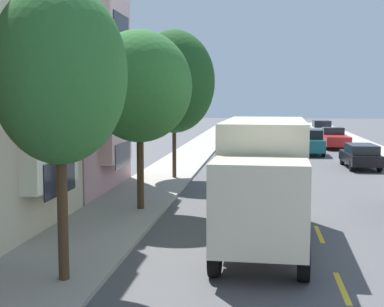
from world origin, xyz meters
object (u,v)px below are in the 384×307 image
parked_wagon_charcoal (236,134)px  parked_suv_white (321,129)px  delivery_box_truck (264,176)px  street_tree_nearest (59,75)px  parked_wagon_black (361,155)px  street_tree_second (140,87)px  street_tree_third (174,82)px  moving_teal_sedan (309,142)px  parked_pickup_red (334,139)px

parked_wagon_charcoal → parked_suv_white: bearing=32.0°
delivery_box_truck → street_tree_nearest: bearing=-136.7°
delivery_box_truck → parked_suv_white: delivery_box_truck is taller
parked_wagon_black → street_tree_second: bearing=-126.5°
delivery_box_truck → parked_wagon_black: bearing=71.8°
street_tree_nearest → street_tree_third: size_ratio=0.88×
delivery_box_truck → parked_suv_white: 43.18m
street_tree_second → delivery_box_truck: (4.61, -3.88, -2.72)m
parked_wagon_black → moving_teal_sedan: bearing=107.1°
street_tree_nearest → parked_suv_white: street_tree_nearest is taller
parked_pickup_red → parked_suv_white: parked_suv_white is taller
parked_suv_white → street_tree_second: bearing=-105.6°
street_tree_nearest → parked_wagon_black: size_ratio=1.43×
street_tree_third → parked_wagon_charcoal: street_tree_third is taller
street_tree_nearest → parked_wagon_black: (10.62, 22.59, -4.06)m
moving_teal_sedan → street_tree_third: bearing=-120.4°
street_tree_third → parked_suv_white: 32.75m
parked_pickup_red → parked_suv_white: size_ratio=1.11×
delivery_box_truck → parked_pickup_red: size_ratio=1.50×
street_tree_third → street_tree_second: bearing=-90.0°
parked_pickup_red → parked_suv_white: bearing=89.7°
street_tree_second → street_tree_third: size_ratio=0.87×
street_tree_nearest → parked_pickup_red: (10.81, 36.22, -4.04)m
street_tree_third → parked_pickup_red: street_tree_third is taller
delivery_box_truck → parked_wagon_black: (6.01, 18.24, -1.23)m
delivery_box_truck → parked_pickup_red: delivery_box_truck is taller
parked_suv_white → parked_wagon_charcoal: size_ratio=1.02×
street_tree_third → moving_teal_sedan: street_tree_third is taller
delivery_box_truck → parked_suv_white: (6.25, 42.72, -1.05)m
parked_pickup_red → parked_suv_white: 10.84m
street_tree_nearest → moving_teal_sedan: size_ratio=1.41×
street_tree_third → parked_wagon_black: bearing=30.0°
street_tree_second → parked_pickup_red: (10.81, 28.00, -3.93)m
delivery_box_truck → street_tree_second: bearing=139.9°
parked_suv_white → delivery_box_truck: bearing=-98.3°
moving_teal_sedan → parked_wagon_charcoal: bearing=118.6°
parked_wagon_charcoal → moving_teal_sedan: size_ratio=0.98×
parked_suv_white → moving_teal_sedan: 16.83m
street_tree_second → street_tree_nearest: bearing=-90.0°
street_tree_second → delivery_box_truck: street_tree_second is taller
street_tree_nearest → parked_wagon_charcoal: size_ratio=1.44×
street_tree_nearest → moving_teal_sedan: street_tree_nearest is taller
parked_pickup_red → parked_wagon_black: size_ratio=1.12×
street_tree_second → street_tree_third: street_tree_third is taller
street_tree_nearest → parked_suv_white: size_ratio=1.41×
street_tree_nearest → parked_pickup_red: bearing=73.4°
delivery_box_truck → parked_wagon_black: size_ratio=1.68×
parked_wagon_charcoal → street_tree_third: bearing=-94.8°
street_tree_nearest → street_tree_third: 16.46m
street_tree_nearest → parked_wagon_black: 25.29m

